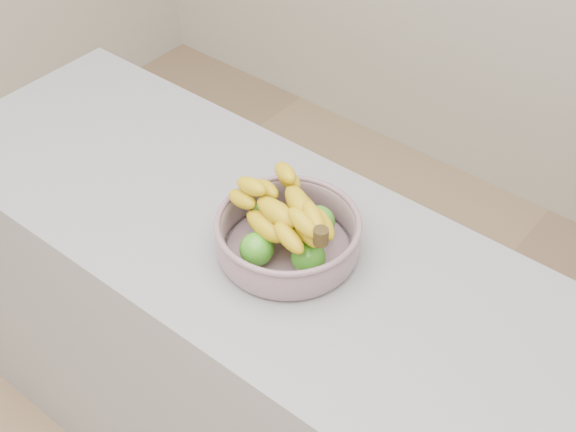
% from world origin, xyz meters
% --- Properties ---
extents(counter, '(2.00, 0.60, 0.90)m').
position_xyz_m(counter, '(0.00, 0.47, 0.45)').
color(counter, '#999AA1').
rests_on(counter, ground).
extents(fruit_bowl, '(0.30, 0.30, 0.15)m').
position_xyz_m(fruit_bowl, '(-0.06, 0.47, 0.95)').
color(fruit_bowl, '#99A2B8').
rests_on(fruit_bowl, counter).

